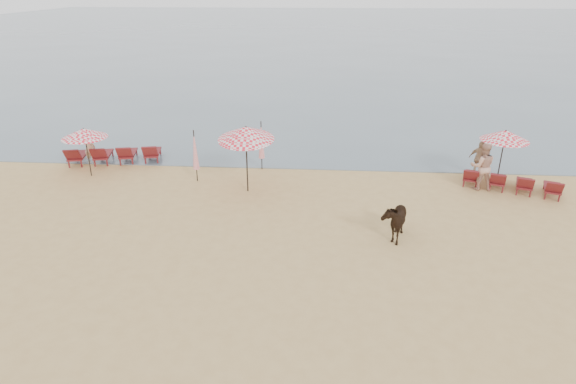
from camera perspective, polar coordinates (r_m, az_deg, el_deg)
name	(u,v)px	position (r m, az deg, el deg)	size (l,w,h in m)	color
ground	(274,313)	(12.36, -1.68, -14.10)	(120.00, 120.00, 0.00)	tan
sea	(318,28)	(90.04, 3.54, 18.84)	(160.00, 140.00, 0.06)	#51606B
lounger_cluster_left	(115,154)	(23.15, -19.87, 4.29)	(4.20, 2.44, 0.63)	maroon
lounger_cluster_right	(511,182)	(20.74, 24.93, 1.12)	(3.81, 2.63, 0.56)	maroon
umbrella_open_left_a	(84,133)	(21.51, -23.01, 6.44)	(1.83, 1.83, 2.09)	black
umbrella_open_left_b	(246,133)	(18.21, -5.02, 6.97)	(2.14, 2.18, 2.73)	black
umbrella_open_right	(505,135)	(20.78, 24.35, 6.12)	(1.86, 1.86, 2.27)	black
umbrella_closed_left	(195,150)	(19.80, -10.97, 4.89)	(0.26, 0.26, 2.17)	black
umbrella_closed_right	(261,140)	(20.76, -3.18, 6.16)	(0.26, 0.26, 2.17)	black
cow	(394,219)	(15.67, 12.46, -3.12)	(0.71, 1.55, 1.31)	black
beachgoer_left	(89,147)	(23.34, -22.49, 4.92)	(0.56, 0.37, 1.55)	#E3BA8E
beachgoer_right_a	(482,166)	(20.26, 22.04, 2.83)	(0.92, 0.72, 1.90)	tan
beachgoer_right_b	(480,159)	(21.70, 21.76, 3.67)	(0.90, 0.37, 1.53)	tan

